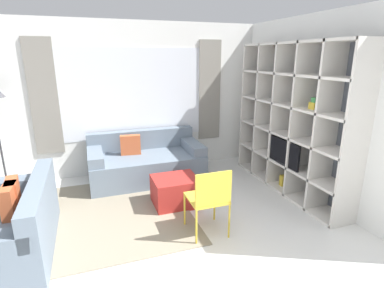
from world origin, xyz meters
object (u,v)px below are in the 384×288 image
couch_main (146,163)px  ottoman (175,191)px  folding_chair (209,196)px  shelving_unit (293,120)px  couch_side (7,229)px

couch_main → ottoman: bearing=-78.5°
couch_main → folding_chair: 2.04m
couch_main → ottoman: 1.11m
shelving_unit → ottoman: size_ratio=3.84×
couch_main → folding_chair: size_ratio=2.22×
folding_chair → shelving_unit: bearing=-154.7°
shelving_unit → couch_side: bearing=-173.9°
ottoman → shelving_unit: bearing=-2.5°
ottoman → folding_chair: size_ratio=0.74×
ottoman → couch_side: bearing=-166.1°
couch_main → couch_side: bearing=-139.0°
couch_side → ottoman: couch_side is taller
couch_main → ottoman: couch_main is taller
shelving_unit → folding_chair: size_ratio=2.86×
couch_main → shelving_unit: bearing=-28.9°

